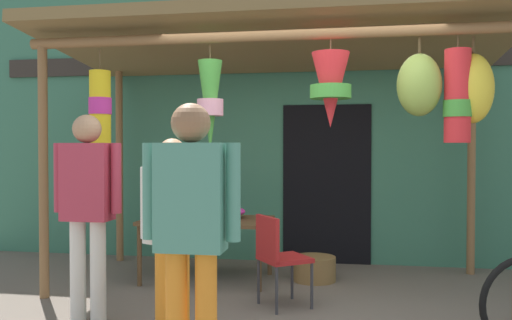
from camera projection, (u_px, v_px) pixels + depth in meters
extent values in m
plane|color=#60564C|center=(295.00, 320.00, 4.51)|extent=(30.00, 30.00, 0.00)
cube|color=#387056|center=(314.00, 101.00, 6.86)|extent=(9.36, 0.25, 4.13)
cube|color=#2D2823|center=(313.00, 60.00, 6.70)|extent=(8.42, 0.04, 0.24)
cube|color=black|center=(327.00, 184.00, 6.72)|extent=(1.10, 0.03, 2.00)
cylinder|color=brown|center=(43.00, 171.00, 5.16)|extent=(0.09, 0.09, 2.46)
cylinder|color=brown|center=(119.00, 166.00, 6.87)|extent=(0.09, 0.09, 2.46)
cylinder|color=brown|center=(471.00, 168.00, 6.14)|extent=(0.09, 0.09, 2.46)
cylinder|color=brown|center=(263.00, 36.00, 4.76)|extent=(4.51, 0.10, 0.10)
cylinder|color=brown|center=(286.00, 53.00, 6.47)|extent=(4.51, 0.10, 0.10)
cube|color=olive|center=(276.00, 42.00, 5.62)|extent=(4.81, 2.24, 0.33)
cylinder|color=brown|center=(100.00, 60.00, 5.10)|extent=(0.01, 0.01, 0.21)
cylinder|color=yellow|center=(100.00, 117.00, 5.11)|extent=(0.20, 0.20, 0.88)
cylinder|color=#D13399|center=(100.00, 106.00, 5.11)|extent=(0.22, 0.22, 0.16)
cylinder|color=brown|center=(210.00, 53.00, 4.93)|extent=(0.01, 0.01, 0.14)
cone|color=green|center=(210.00, 107.00, 4.94)|extent=(0.23, 0.23, 0.85)
cylinder|color=pink|center=(210.00, 108.00, 4.94)|extent=(0.25, 0.25, 0.15)
cylinder|color=brown|center=(331.00, 46.00, 4.67)|extent=(0.01, 0.01, 0.12)
cone|color=red|center=(331.00, 90.00, 4.68)|extent=(0.34, 0.34, 0.66)
cylinder|color=green|center=(331.00, 92.00, 4.68)|extent=(0.36, 0.36, 0.12)
cylinder|color=brown|center=(458.00, 42.00, 4.52)|extent=(0.01, 0.01, 0.12)
cylinder|color=red|center=(457.00, 96.00, 4.53)|extent=(0.22, 0.22, 0.79)
cylinder|color=green|center=(457.00, 109.00, 4.53)|extent=(0.24, 0.24, 0.14)
cylinder|color=#4C3D23|center=(473.00, 45.00, 4.54)|extent=(0.02, 0.02, 0.15)
ellipsoid|color=yellow|center=(473.00, 88.00, 4.55)|extent=(0.35, 0.29, 0.59)
cylinder|color=#4C3D23|center=(419.00, 45.00, 4.59)|extent=(0.02, 0.02, 0.14)
ellipsoid|color=#89A842|center=(419.00, 85.00, 4.59)|extent=(0.38, 0.32, 0.54)
cube|color=brown|center=(207.00, 221.00, 5.86)|extent=(1.38, 0.83, 0.04)
cylinder|color=brown|center=(139.00, 256.00, 5.62)|extent=(0.05, 0.05, 0.64)
cylinder|color=brown|center=(259.00, 260.00, 5.40)|extent=(0.05, 0.05, 0.64)
cylinder|color=brown|center=(163.00, 244.00, 6.34)|extent=(0.05, 0.05, 0.64)
cylinder|color=brown|center=(270.00, 247.00, 6.12)|extent=(0.05, 0.05, 0.64)
ellipsoid|color=#D13399|center=(210.00, 211.00, 5.92)|extent=(0.80, 0.56, 0.15)
ellipsoid|color=pink|center=(219.00, 211.00, 5.84)|extent=(0.36, 0.28, 0.11)
cube|color=#AD1E1E|center=(285.00, 259.00, 4.89)|extent=(0.56, 0.56, 0.04)
cube|color=#AD1E1E|center=(267.00, 238.00, 4.81)|extent=(0.26, 0.35, 0.40)
cylinder|color=#333338|center=(312.00, 285.00, 4.81)|extent=(0.03, 0.03, 0.44)
cylinder|color=#333338|center=(292.00, 276.00, 5.14)|extent=(0.03, 0.03, 0.44)
cylinder|color=#333338|center=(277.00, 289.00, 4.65)|extent=(0.03, 0.03, 0.44)
cylinder|color=#333338|center=(259.00, 280.00, 4.98)|extent=(0.03, 0.03, 0.44)
cylinder|color=brown|center=(314.00, 269.00, 5.85)|extent=(0.47, 0.47, 0.26)
cube|color=#4C8E7A|center=(191.00, 197.00, 3.14)|extent=(0.40, 0.22, 0.64)
cylinder|color=#4C8E7A|center=(150.00, 191.00, 3.18)|extent=(0.08, 0.08, 0.57)
cylinder|color=#4C8E7A|center=(233.00, 192.00, 3.09)|extent=(0.08, 0.08, 0.57)
sphere|color=#896042|center=(191.00, 123.00, 3.13)|extent=(0.23, 0.23, 0.23)
cylinder|color=silver|center=(98.00, 272.00, 4.42)|extent=(0.13, 0.13, 0.86)
cylinder|color=silver|center=(78.00, 271.00, 4.45)|extent=(0.13, 0.13, 0.86)
cube|color=#B23347|center=(87.00, 182.00, 4.42)|extent=(0.40, 0.22, 0.64)
cylinder|color=#B23347|center=(116.00, 178.00, 4.38)|extent=(0.08, 0.08, 0.58)
cylinder|color=#B23347|center=(59.00, 178.00, 4.46)|extent=(0.08, 0.08, 0.58)
sphere|color=tan|center=(87.00, 129.00, 4.41)|extent=(0.24, 0.24, 0.24)
cylinder|color=orange|center=(164.00, 294.00, 3.94)|extent=(0.13, 0.13, 0.75)
cylinder|color=orange|center=(181.00, 289.00, 4.09)|extent=(0.13, 0.13, 0.75)
cube|color=silver|center=(172.00, 204.00, 4.00)|extent=(0.38, 0.46, 0.57)
cylinder|color=silver|center=(146.00, 203.00, 3.80)|extent=(0.08, 0.08, 0.51)
cylinder|color=silver|center=(196.00, 197.00, 4.20)|extent=(0.08, 0.08, 0.51)
sphere|color=#9E704C|center=(172.00, 152.00, 3.99)|extent=(0.21, 0.21, 0.21)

